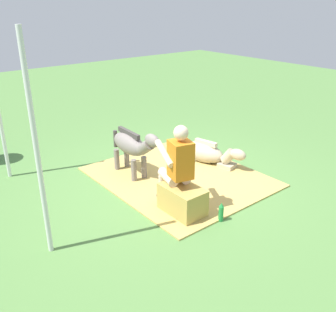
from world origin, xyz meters
The scene contains 8 objects.
ground_plane centered at (0.00, 0.00, 0.00)m, with size 24.00×24.00×0.00m, color #568442.
hay_patch centered at (0.10, -0.22, 0.01)m, with size 2.77×2.36×0.02m, color tan.
hay_bale centered at (-0.80, 0.49, 0.20)m, with size 0.64×0.40×0.41m, color tan.
person_seated centered at (-0.65, 0.46, 0.70)m, with size 0.71×0.53×1.29m.
pony_standing centered at (0.63, 0.35, 0.56)m, with size 1.35×0.35×0.92m.
pony_lying centered at (0.26, -1.03, 0.19)m, with size 1.36×0.58×0.42m.
soda_bottle centered at (-1.28, 0.21, 0.14)m, with size 0.07×0.07×0.28m.
tent_pole_left centered at (-0.44, 2.27, 1.29)m, with size 0.06×0.06×2.59m, color silver.
Camera 1 is at (-4.25, 3.54, 2.83)m, focal length 40.35 mm.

